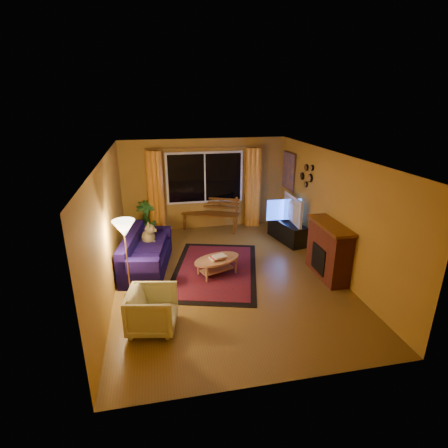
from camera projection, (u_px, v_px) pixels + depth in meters
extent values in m
cube|color=brown|center=(227.00, 276.00, 7.34)|extent=(4.50, 6.00, 0.02)
cube|color=white|center=(227.00, 156.00, 6.48)|extent=(4.50, 6.00, 0.02)
cube|color=#B3832D|center=(205.00, 184.00, 9.68)|extent=(4.50, 0.02, 2.50)
cube|color=#B3832D|center=(108.00, 228.00, 6.49)|extent=(0.02, 6.00, 2.50)
cube|color=#B3832D|center=(332.00, 213.00, 7.33)|extent=(0.02, 6.00, 2.50)
cube|color=black|center=(205.00, 178.00, 9.55)|extent=(2.00, 0.02, 1.30)
cylinder|color=#BF8C3F|center=(205.00, 148.00, 9.23)|extent=(3.20, 0.03, 0.03)
cylinder|color=orange|center=(156.00, 193.00, 9.35)|extent=(0.36, 0.36, 2.24)
cylinder|color=orange|center=(253.00, 188.00, 9.86)|extent=(0.36, 0.36, 2.24)
cube|color=#562E0C|center=(210.00, 222.00, 9.81)|extent=(1.62, 1.07, 0.47)
imported|color=#235B1E|center=(146.00, 218.00, 9.41)|extent=(0.57, 0.57, 0.91)
cube|color=#100838|center=(147.00, 252.00, 7.53)|extent=(1.15, 2.05, 0.78)
imported|color=beige|center=(152.00, 308.00, 5.54)|extent=(0.82, 0.85, 0.76)
cylinder|color=#BF8C3F|center=(127.00, 260.00, 6.32)|extent=(0.25, 0.25, 1.52)
cube|color=maroon|center=(215.00, 270.00, 7.56)|extent=(2.43, 3.14, 0.02)
cylinder|color=#B17953|center=(217.00, 266.00, 7.33)|extent=(1.32, 1.32, 0.37)
cube|color=black|center=(287.00, 231.00, 9.04)|extent=(0.67, 1.31, 0.52)
imported|color=black|center=(288.00, 209.00, 8.84)|extent=(0.18, 1.17, 0.67)
cube|color=maroon|center=(329.00, 252.00, 7.16)|extent=(0.40, 1.20, 1.10)
cube|color=#CB6B18|center=(289.00, 171.00, 9.44)|extent=(0.04, 0.76, 0.96)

